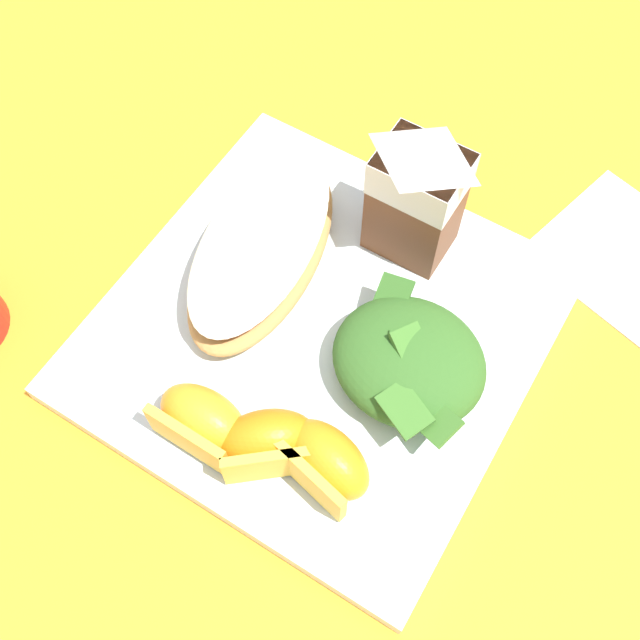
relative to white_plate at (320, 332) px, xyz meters
name	(u,v)px	position (x,y,z in m)	size (l,w,h in m)	color
ground	(320,337)	(0.00, 0.00, -0.01)	(3.00, 3.00, 0.00)	orange
white_plate	(320,332)	(0.00, 0.00, 0.00)	(0.28, 0.28, 0.02)	silver
cheesy_pizza_bread	(262,249)	(-0.06, 0.02, 0.03)	(0.11, 0.18, 0.04)	tan
green_salad_pile	(409,361)	(0.07, 0.00, 0.03)	(0.10, 0.10, 0.05)	#336023
milk_carton	(418,190)	(0.02, 0.09, 0.07)	(0.06, 0.05, 0.11)	brown
orange_wedge_front	(202,421)	(-0.02, -0.10, 0.03)	(0.06, 0.04, 0.04)	orange
orange_wedge_middle	(268,442)	(0.02, -0.09, 0.03)	(0.07, 0.07, 0.04)	orange
orange_wedge_rear	(325,461)	(0.06, -0.08, 0.03)	(0.07, 0.05, 0.04)	orange
paper_napkin	(623,253)	(0.15, 0.18, -0.01)	(0.11, 0.11, 0.00)	white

